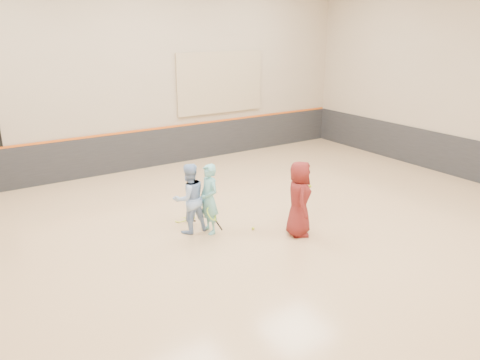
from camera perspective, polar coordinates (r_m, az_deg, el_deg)
room at (r=9.90m, az=1.42°, el=-2.43°), size 15.04×12.04×6.22m
wainscot_back at (r=15.04m, az=-11.58°, el=3.67°), size 14.90×0.04×1.20m
wainscot_right at (r=15.29m, az=25.21°, el=2.51°), size 0.04×11.90×1.20m
accent_stripe at (r=14.89m, az=-11.71°, el=5.97°), size 14.90×0.03×0.06m
acoustic_panel at (r=15.88m, az=-2.41°, el=11.79°), size 3.20×0.08×2.00m
girl at (r=10.08m, az=-3.79°, el=-2.32°), size 0.38×0.57×1.55m
instructor at (r=10.14m, az=-6.20°, el=-2.24°), size 0.77×0.61×1.56m
young_man at (r=10.01m, az=7.22°, el=-2.28°), size 0.86×0.96×1.65m
held_racket at (r=10.00m, az=-3.52°, el=-4.15°), size 0.41×0.41×0.60m
spare_racket at (r=10.98m, az=-7.12°, el=-4.47°), size 0.74×0.74×0.19m
ball_under_racket at (r=10.44m, az=1.61°, el=-5.92°), size 0.07×0.07×0.07m
ball_in_hand at (r=10.01m, az=8.53°, el=-0.76°), size 0.07×0.07×0.07m
ball_beside_spare at (r=11.06m, az=-5.67°, el=-4.57°), size 0.07×0.07×0.07m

